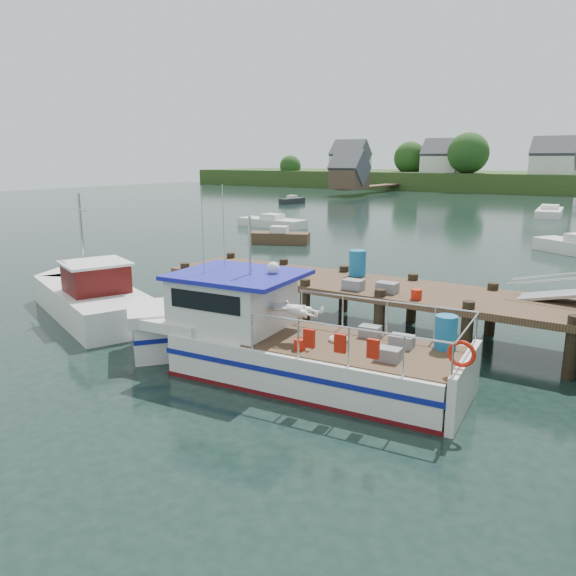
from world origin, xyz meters
The scene contains 8 objects.
ground_plane centered at (0.00, 0.00, 0.00)m, with size 160.00×160.00×0.00m, color black.
dock centered at (6.51, 0.01, 2.24)m, with size 16.60×3.00×4.78m.
lobster_boat centered at (0.76, -4.88, 0.84)m, with size 9.73×3.47×4.61m.
work_boat centered at (-7.53, -3.85, 0.65)m, with size 7.64×4.66×4.10m.
moored_rowboat centered at (-11.23, 13.30, 0.40)m, with size 3.93×2.56×1.08m.
moored_a centered at (-16.47, 20.14, 0.37)m, with size 5.55×2.09×1.01m.
moored_d centered at (0.28, 40.80, 0.39)m, with size 2.62×6.29×1.04m.
moored_e centered at (-27.43, 40.21, 0.36)m, with size 1.58×3.65×0.98m.
Camera 1 is at (8.23, -15.76, 5.25)m, focal length 35.00 mm.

